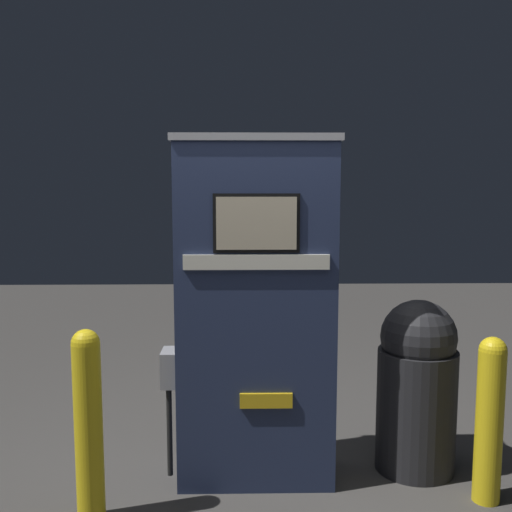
{
  "coord_description": "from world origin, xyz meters",
  "views": [
    {
      "loc": [
        -0.07,
        -3.24,
        1.79
      ],
      "look_at": [
        0.0,
        0.1,
        1.37
      ],
      "focal_mm": 42.0,
      "sensor_mm": 36.0,
      "label": 1
    }
  ],
  "objects_px": {
    "safety_bollard": "(88,422)",
    "safety_bollard_far": "(490,416)",
    "trash_bin": "(417,385)",
    "gas_pump": "(255,312)"
  },
  "relations": [
    {
      "from": "gas_pump",
      "to": "safety_bollard_far",
      "type": "xyz_separation_m",
      "value": [
        1.29,
        -0.3,
        -0.52
      ]
    },
    {
      "from": "gas_pump",
      "to": "safety_bollard",
      "type": "height_order",
      "value": "gas_pump"
    },
    {
      "from": "gas_pump",
      "to": "safety_bollard",
      "type": "bearing_deg",
      "value": -152.44
    },
    {
      "from": "gas_pump",
      "to": "trash_bin",
      "type": "relative_size",
      "value": 1.91
    },
    {
      "from": "trash_bin",
      "to": "safety_bollard_far",
      "type": "height_order",
      "value": "trash_bin"
    },
    {
      "from": "gas_pump",
      "to": "safety_bollard",
      "type": "xyz_separation_m",
      "value": [
        -0.88,
        -0.46,
        -0.48
      ]
    },
    {
      "from": "safety_bollard_far",
      "to": "safety_bollard",
      "type": "bearing_deg",
      "value": -175.98
    },
    {
      "from": "safety_bollard",
      "to": "safety_bollard_far",
      "type": "height_order",
      "value": "safety_bollard"
    },
    {
      "from": "gas_pump",
      "to": "trash_bin",
      "type": "height_order",
      "value": "gas_pump"
    },
    {
      "from": "safety_bollard_far",
      "to": "trash_bin",
      "type": "bearing_deg",
      "value": 127.25
    }
  ]
}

